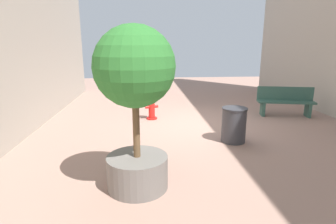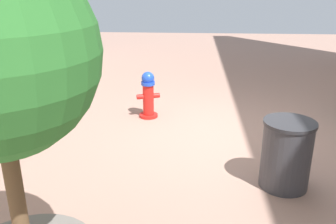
{
  "view_description": "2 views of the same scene",
  "coord_description": "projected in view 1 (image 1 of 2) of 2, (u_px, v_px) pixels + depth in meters",
  "views": [
    {
      "loc": [
        1.54,
        7.56,
        2.31
      ],
      "look_at": [
        0.92,
        0.48,
        0.52
      ],
      "focal_mm": 28.76,
      "sensor_mm": 36.0,
      "label": 1
    },
    {
      "loc": [
        0.55,
        5.43,
        2.38
      ],
      "look_at": [
        0.89,
        0.54,
        0.56
      ],
      "focal_mm": 38.55,
      "sensor_mm": 36.0,
      "label": 2
    }
  ],
  "objects": [
    {
      "name": "ground_plane",
      "position": [
        197.0,
        124.0,
        8.0
      ],
      "size": [
        23.4,
        23.4,
        0.0
      ],
      "primitive_type": "plane",
      "color": "#9E7A6B"
    },
    {
      "name": "bench_near",
      "position": [
        285.0,
        101.0,
        8.87
      ],
      "size": [
        1.84,
        0.82,
        0.95
      ],
      "color": "#33594C",
      "rests_on": "ground_plane"
    },
    {
      "name": "trash_bin",
      "position": [
        234.0,
        125.0,
        6.49
      ],
      "size": [
        0.61,
        0.61,
        0.85
      ],
      "color": "#38383D",
      "rests_on": "ground_plane"
    },
    {
      "name": "planter_tree",
      "position": [
        135.0,
        92.0,
        4.1
      ],
      "size": [
        1.25,
        1.25,
        2.61
      ],
      "color": "slate",
      "rests_on": "ground_plane"
    },
    {
      "name": "fire_hydrant",
      "position": [
        152.0,
        106.0,
        8.48
      ],
      "size": [
        0.42,
        0.4,
        0.85
      ],
      "color": "red",
      "rests_on": "ground_plane"
    }
  ]
}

